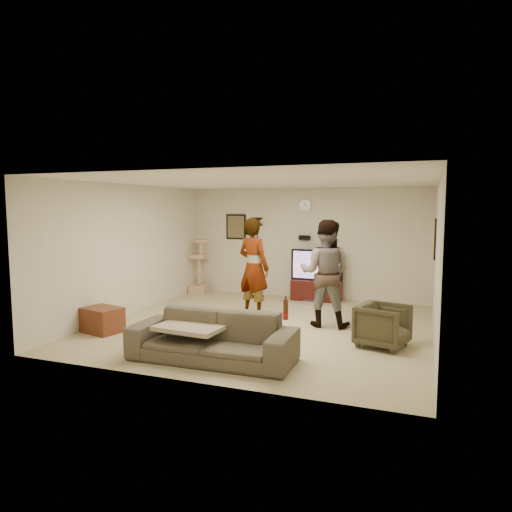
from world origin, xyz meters
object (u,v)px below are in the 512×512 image
(tv, at_px, (317,265))
(side_table, at_px, (102,320))
(tv_stand, at_px, (316,290))
(sofa, at_px, (212,337))
(person_right, at_px, (325,273))
(floor_lamp, at_px, (257,258))
(beer_bottle, at_px, (286,310))
(armchair, at_px, (383,326))
(cat_tree, at_px, (199,266))
(person_left, at_px, (254,268))

(tv, xyz_separation_m, side_table, (-2.73, -3.82, -0.59))
(tv_stand, distance_m, sofa, 4.48)
(side_table, bearing_deg, sofa, -15.39)
(tv_stand, distance_m, person_right, 2.32)
(floor_lamp, relative_size, person_right, 0.99)
(beer_bottle, height_order, armchair, beer_bottle)
(cat_tree, distance_m, side_table, 3.74)
(side_table, bearing_deg, armchair, 10.20)
(person_right, relative_size, beer_bottle, 7.42)
(cat_tree, bearing_deg, person_right, -29.89)
(floor_lamp, bearing_deg, cat_tree, -179.85)
(floor_lamp, height_order, beer_bottle, floor_lamp)
(person_left, relative_size, beer_bottle, 7.50)
(person_right, distance_m, sofa, 2.63)
(tv, distance_m, beer_bottle, 4.51)
(tv_stand, height_order, person_left, person_left)
(tv, relative_size, sofa, 0.51)
(floor_lamp, relative_size, sofa, 0.82)
(person_right, bearing_deg, person_left, -9.10)
(floor_lamp, relative_size, armchair, 2.61)
(floor_lamp, distance_m, cat_tree, 1.52)
(person_left, relative_size, sofa, 0.84)
(person_right, distance_m, armchair, 1.53)
(cat_tree, bearing_deg, tv, 2.20)
(floor_lamp, bearing_deg, beer_bottle, -65.39)
(person_right, height_order, armchair, person_right)
(person_right, xyz_separation_m, sofa, (-1.03, -2.34, -0.60))
(tv, relative_size, person_right, 0.62)
(beer_bottle, xyz_separation_m, armchair, (1.07, 1.44, -0.46))
(sofa, bearing_deg, armchair, 33.31)
(tv_stand, xyz_separation_m, person_right, (0.63, -2.12, 0.70))
(sofa, bearing_deg, person_right, 65.08)
(tv, relative_size, floor_lamp, 0.63)
(cat_tree, relative_size, sofa, 0.59)
(tv_stand, relative_size, beer_bottle, 4.34)
(person_left, height_order, sofa, person_left)
(armchair, bearing_deg, side_table, 115.29)
(sofa, distance_m, side_table, 2.43)
(tv, bearing_deg, person_left, -111.29)
(floor_lamp, height_order, armchair, floor_lamp)
(cat_tree, height_order, beer_bottle, cat_tree)
(cat_tree, height_order, person_right, person_right)
(floor_lamp, height_order, person_left, person_left)
(side_table, bearing_deg, person_right, 26.80)
(person_right, bearing_deg, side_table, 24.87)
(person_right, height_order, side_table, person_right)
(tv, xyz_separation_m, armchair, (1.70, -3.02, -0.47))
(person_left, distance_m, side_table, 2.82)
(tv, bearing_deg, sofa, -95.10)
(cat_tree, bearing_deg, armchair, -32.53)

